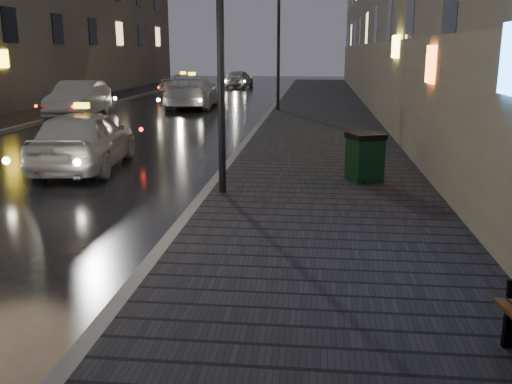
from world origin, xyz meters
TOP-DOWN VIEW (x-y plane):
  - sidewalk at (3.90, 21.00)m, footprint 4.60×58.00m
  - curb at (1.50, 21.00)m, footprint 0.20×58.00m
  - sidewalk_far at (-8.70, 21.00)m, footprint 2.40×58.00m
  - curb_far at (-7.40, 21.00)m, footprint 0.20×58.00m
  - building_far_c at (-13.50, 39.00)m, footprint 6.00×22.00m
  - lamp_near at (1.85, 6.00)m, footprint 0.36×0.36m
  - lamp_far at (1.85, 22.00)m, footprint 0.36×0.36m
  - trash_bin at (4.73, 7.33)m, footprint 0.89×0.89m
  - taxi_near at (-2.05, 8.60)m, footprint 2.23×4.59m
  - car_left_mid at (-6.80, 19.53)m, footprint 2.08×4.88m
  - taxi_mid at (-2.70, 24.17)m, footprint 2.60×5.78m
  - taxi_far at (-4.87, 31.42)m, footprint 2.41×5.08m
  - car_far at (-2.42, 39.73)m, footprint 2.08×4.20m

SIDE VIEW (x-z plane):
  - sidewalk at x=3.90m, z-range 0.00..0.15m
  - curb at x=1.50m, z-range 0.00..0.15m
  - sidewalk_far at x=-8.70m, z-range 0.00..0.15m
  - curb_far at x=-7.40m, z-range 0.00..0.15m
  - trash_bin at x=4.73m, z-range 0.16..1.19m
  - car_far at x=-2.42m, z-range 0.00..1.38m
  - taxi_far at x=-4.87m, z-range 0.00..1.40m
  - taxi_near at x=-2.05m, z-range 0.00..1.51m
  - car_left_mid at x=-6.80m, z-range 0.00..1.56m
  - taxi_mid at x=-2.70m, z-range 0.00..1.64m
  - lamp_near at x=1.85m, z-range 0.85..6.13m
  - lamp_far at x=1.85m, z-range 0.85..6.13m
  - building_far_c at x=-13.50m, z-range 0.00..11.00m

